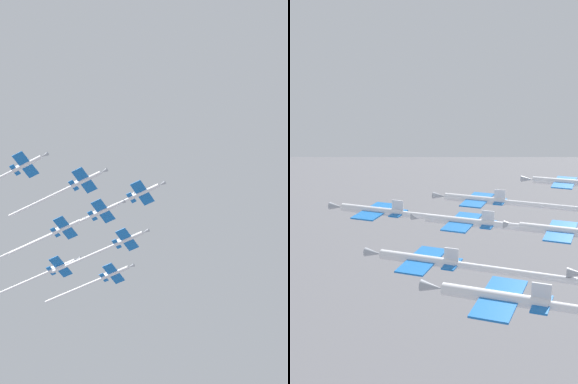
% 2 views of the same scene
% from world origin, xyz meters
% --- Properties ---
extents(jet_lead, '(18.20, 40.62, 2.75)m').
position_xyz_m(jet_lead, '(-1.86, 24.65, 168.46)').
color(jet_lead, white).
extents(jet_port_inner, '(16.32, 35.81, 2.75)m').
position_xyz_m(jet_port_inner, '(14.46, 30.26, 166.99)').
color(jet_port_inner, white).
extents(jet_starboard_inner, '(15.93, 34.83, 2.75)m').
position_xyz_m(jet_starboard_inner, '(-10.19, 39.47, 168.11)').
color(jet_starboard_inner, white).
extents(jet_port_outer, '(18.98, 42.62, 2.75)m').
position_xyz_m(jet_port_outer, '(3.72, 38.91, 168.26)').
color(jet_port_outer, white).
extents(jet_starboard_outer, '(15.89, 34.73, 2.75)m').
position_xyz_m(jet_starboard_outer, '(31.34, 37.33, 169.95)').
color(jet_starboard_outer, white).
extents(jet_center_rear, '(18.14, 40.48, 2.75)m').
position_xyz_m(jet_center_rear, '(-16.81, 58.67, 169.26)').
color(jet_center_rear, white).
extents(jet_port_trail, '(19.46, 43.86, 2.75)m').
position_xyz_m(jet_port_trail, '(9.18, 52.89, 168.51)').
color(jet_port_trail, white).
extents(jet_starboard_trail, '(18.13, 40.46, 2.75)m').
position_xyz_m(jet_starboard_trail, '(24.73, 56.55, 167.95)').
color(jet_starboard_trail, white).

